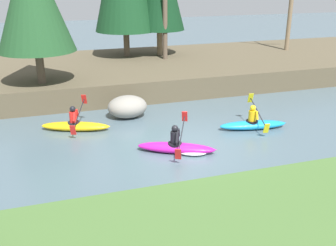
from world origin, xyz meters
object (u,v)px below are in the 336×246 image
(boulder_midstream, at_px, (127,107))
(kayaker_lead, at_px, (253,124))
(kayaker_middle, at_px, (180,147))
(kayaker_trailing, at_px, (76,125))

(boulder_midstream, bearing_deg, kayaker_lead, -32.97)
(kayaker_middle, xyz_separation_m, boulder_midstream, (-0.93, 4.12, 0.28))
(kayaker_lead, bearing_deg, boulder_midstream, 156.69)
(kayaker_middle, xyz_separation_m, kayaker_trailing, (-3.20, 3.24, 0.02))
(kayaker_trailing, bearing_deg, boulder_midstream, 41.49)
(kayaker_trailing, relative_size, boulder_midstream, 1.61)
(kayaker_lead, bearing_deg, kayaker_middle, -151.44)
(kayaker_lead, distance_m, kayaker_trailing, 7.06)
(kayaker_trailing, xyz_separation_m, boulder_midstream, (2.28, 0.88, 0.26))
(kayaker_middle, relative_size, kayaker_trailing, 0.98)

